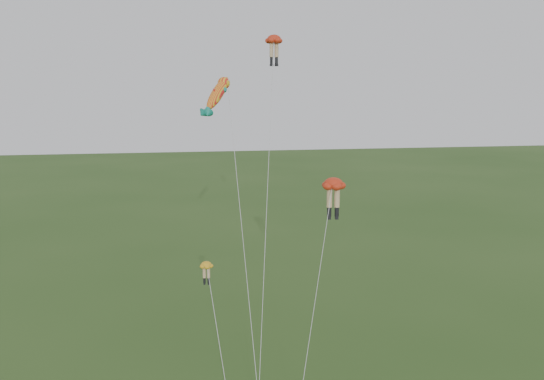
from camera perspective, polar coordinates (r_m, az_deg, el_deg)
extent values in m
ellipsoid|color=red|center=(46.62, 0.19, 14.02)|extent=(1.66, 1.66, 0.68)
cylinder|color=tan|center=(46.48, -0.05, 13.04)|extent=(0.30, 0.30, 1.04)
cylinder|color=black|center=(46.44, -0.04, 12.09)|extent=(0.24, 0.24, 0.52)
cube|color=black|center=(46.43, -0.04, 11.67)|extent=(0.24, 0.33, 0.15)
cylinder|color=tan|center=(46.66, 0.43, 13.03)|extent=(0.30, 0.30, 1.04)
cylinder|color=black|center=(46.62, 0.43, 12.08)|extent=(0.24, 0.24, 0.52)
cube|color=black|center=(46.60, 0.43, 11.67)|extent=(0.24, 0.33, 0.15)
cylinder|color=silver|center=(39.98, -0.48, -1.13)|extent=(3.54, 14.03, 22.74)
ellipsoid|color=red|center=(40.53, 5.81, 0.61)|extent=(1.89, 1.89, 0.83)
cylinder|color=tan|center=(40.66, 5.43, -0.75)|extent=(0.37, 0.37, 1.26)
cylinder|color=black|center=(40.84, 5.41, -2.06)|extent=(0.29, 0.29, 0.63)
cube|color=black|center=(40.92, 5.40, -2.62)|extent=(0.26, 0.40, 0.18)
cylinder|color=tan|center=(40.72, 6.14, -0.74)|extent=(0.37, 0.37, 1.26)
cylinder|color=black|center=(40.90, 6.11, -2.05)|extent=(0.29, 0.29, 0.63)
cube|color=black|center=(40.98, 6.10, -2.61)|extent=(0.26, 0.40, 0.18)
cylinder|color=silver|center=(37.66, 4.20, -9.57)|extent=(4.29, 8.11, 12.92)
ellipsoid|color=gold|center=(38.22, -6.21, -7.01)|extent=(1.02, 1.02, 0.44)
cylinder|color=tan|center=(38.38, -6.39, -7.74)|extent=(0.19, 0.19, 0.66)
cylinder|color=black|center=(38.54, -6.38, -8.45)|extent=(0.15, 0.15, 0.33)
cube|color=black|center=(38.60, -6.37, -8.75)|extent=(0.14, 0.21, 0.10)
cylinder|color=tan|center=(38.35, -5.99, -7.75)|extent=(0.19, 0.19, 0.66)
cylinder|color=black|center=(38.51, -5.98, -8.46)|extent=(0.15, 0.15, 0.33)
cube|color=black|center=(38.57, -5.98, -8.76)|extent=(0.14, 0.21, 0.10)
cylinder|color=silver|center=(36.00, -4.92, -14.60)|extent=(0.92, 7.69, 8.15)
ellipsoid|color=gold|center=(41.96, -5.13, 9.07)|extent=(2.60, 2.95, 2.81)
sphere|color=gold|center=(41.96, -5.13, 9.07)|extent=(1.49, 1.55, 1.27)
cone|color=#138170|center=(41.96, -5.13, 9.07)|extent=(1.28, 1.36, 1.21)
cone|color=#138170|center=(41.96, -5.13, 9.07)|extent=(1.28, 1.36, 1.21)
cone|color=#138170|center=(41.96, -5.13, 9.07)|extent=(0.73, 0.77, 0.68)
cone|color=#138170|center=(41.96, -5.13, 9.07)|extent=(0.73, 0.77, 0.68)
cone|color=red|center=(41.96, -5.13, 9.07)|extent=(0.76, 0.79, 0.67)
cylinder|color=silver|center=(37.46, -3.27, -5.24)|extent=(1.14, 11.70, 18.46)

